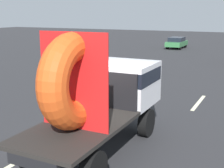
{
  "coord_description": "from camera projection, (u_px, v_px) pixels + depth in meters",
  "views": [
    {
      "loc": [
        4.46,
        -8.11,
        3.93
      ],
      "look_at": [
        0.36,
        0.1,
        1.81
      ],
      "focal_mm": 49.74,
      "sensor_mm": 36.0,
      "label": 1
    }
  ],
  "objects": [
    {
      "name": "lane_dash_right_far",
      "position": [
        199.0,
        103.0,
        13.87
      ],
      "size": [
        0.16,
        2.63,
        0.01
      ],
      "primitive_type": "cube",
      "rotation": [
        0.0,
        0.0,
        1.57
      ],
      "color": "beige",
      "rests_on": "ground_plane"
    },
    {
      "name": "lane_dash_left_far",
      "position": [
        127.0,
        97.0,
        14.7
      ],
      "size": [
        0.16,
        2.47,
        0.01
      ],
      "primitive_type": "cube",
      "rotation": [
        0.0,
        0.0,
        1.57
      ],
      "color": "beige",
      "rests_on": "ground_plane"
    },
    {
      "name": "ground_plane",
      "position": [
        101.0,
        139.0,
        9.89
      ],
      "size": [
        120.0,
        120.0,
        0.0
      ],
      "primitive_type": "plane",
      "color": "#28282B"
    },
    {
      "name": "oncoming_car",
      "position": [
        177.0,
        42.0,
        34.91
      ],
      "size": [
        1.65,
        3.85,
        1.25
      ],
      "color": "black",
      "rests_on": "ground_plane"
    },
    {
      "name": "flatbed_truck",
      "position": [
        104.0,
        92.0,
        8.98
      ],
      "size": [
        2.02,
        5.47,
        3.5
      ],
      "color": "black",
      "rests_on": "ground_plane"
    }
  ]
}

